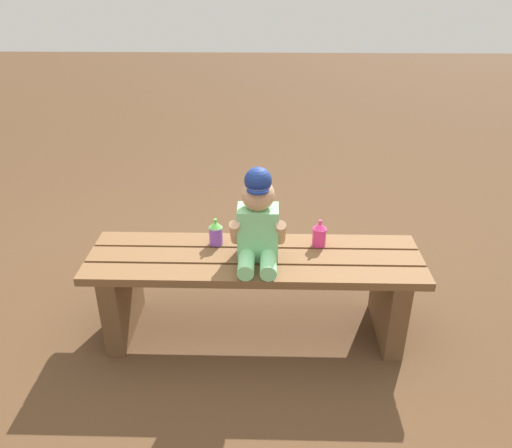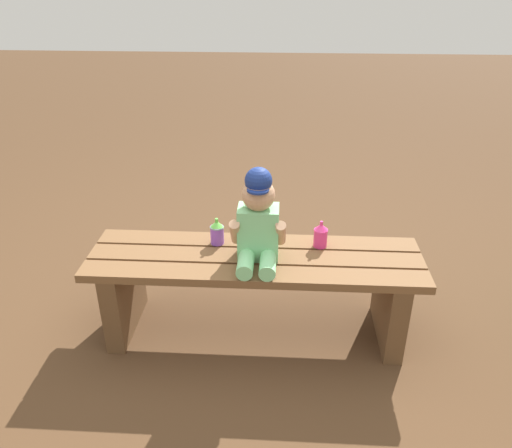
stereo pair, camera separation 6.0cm
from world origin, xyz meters
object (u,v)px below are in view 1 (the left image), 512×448
(child_figure, at_px, (258,221))
(sippy_cup_right, at_px, (319,234))
(park_bench, at_px, (255,281))
(sippy_cup_left, at_px, (216,232))

(child_figure, xyz_separation_m, sippy_cup_right, (0.27, 0.11, -0.12))
(park_bench, bearing_deg, sippy_cup_right, 19.05)
(child_figure, height_order, sippy_cup_right, child_figure)
(sippy_cup_left, distance_m, sippy_cup_right, 0.46)
(park_bench, distance_m, child_figure, 0.31)
(park_bench, bearing_deg, child_figure, -51.42)
(child_figure, distance_m, sippy_cup_right, 0.32)
(sippy_cup_left, height_order, sippy_cup_right, same)
(park_bench, xyz_separation_m, sippy_cup_left, (-0.18, 0.10, 0.19))
(child_figure, xyz_separation_m, sippy_cup_left, (-0.19, 0.11, -0.12))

